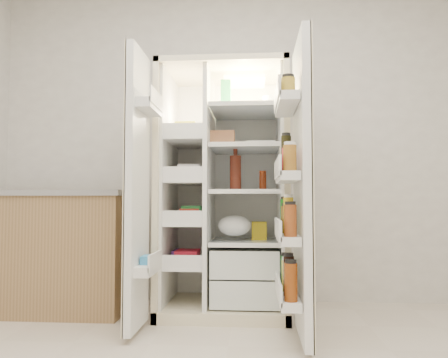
{
  "coord_description": "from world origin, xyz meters",
  "views": [
    {
      "loc": [
        0.15,
        -1.53,
        0.81
      ],
      "look_at": [
        -0.05,
        1.25,
        0.96
      ],
      "focal_mm": 34.0,
      "sensor_mm": 36.0,
      "label": 1
    }
  ],
  "objects": [
    {
      "name": "freezer_door",
      "position": [
        -0.57,
        1.05,
        0.89
      ],
      "size": [
        0.15,
        0.4,
        1.72
      ],
      "color": "white",
      "rests_on": "floor"
    },
    {
      "name": "wall_back",
      "position": [
        0.0,
        2.0,
        1.35
      ],
      "size": [
        4.0,
        0.02,
        2.7
      ],
      "primitive_type": "cube",
      "color": "silver",
      "rests_on": "floor"
    },
    {
      "name": "kitchen_counter",
      "position": [
        -1.38,
        1.58,
        0.45
      ],
      "size": [
        1.23,
        0.65,
        0.89
      ],
      "color": "#97754B",
      "rests_on": "floor"
    },
    {
      "name": "refrigerator",
      "position": [
        -0.06,
        1.65,
        0.74
      ],
      "size": [
        0.92,
        0.7,
        1.8
      ],
      "color": "beige",
      "rests_on": "floor"
    },
    {
      "name": "fridge_door",
      "position": [
        0.41,
        0.96,
        0.87
      ],
      "size": [
        0.17,
        0.58,
        1.72
      ],
      "color": "white",
      "rests_on": "floor"
    }
  ]
}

